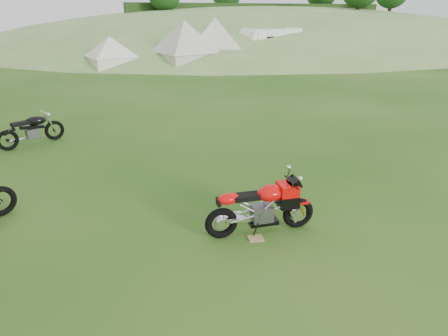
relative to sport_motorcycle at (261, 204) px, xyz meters
name	(u,v)px	position (x,y,z in m)	size (l,w,h in m)	color
ground	(226,223)	(-0.41, 0.52, -0.55)	(120.00, 120.00, 0.00)	#194D10
hillside	(265,39)	(23.59, 40.52, -0.55)	(80.00, 64.00, 8.00)	#688C47
hedgerow	(265,39)	(23.59, 40.52, -0.55)	(36.00, 1.20, 8.60)	black
sport_motorcycle	(261,204)	(0.00, 0.00, 0.00)	(1.83, 0.46, 1.10)	red
plywood_board	(256,238)	(-0.17, -0.16, -0.54)	(0.25, 0.20, 0.02)	tan
vintage_moto_d	(31,129)	(-3.62, 6.57, -0.08)	(1.77, 0.41, 0.93)	black
tent_left	(111,51)	(0.80, 20.85, 0.56)	(2.56, 2.56, 2.22)	white
tent_mid	(185,45)	(5.33, 19.43, 0.86)	(3.24, 3.24, 2.81)	beige
tent_right	(215,43)	(7.71, 20.05, 0.90)	(3.35, 3.35, 2.90)	silver
caravan	(271,45)	(12.37, 20.41, 0.58)	(4.82, 2.15, 2.26)	white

